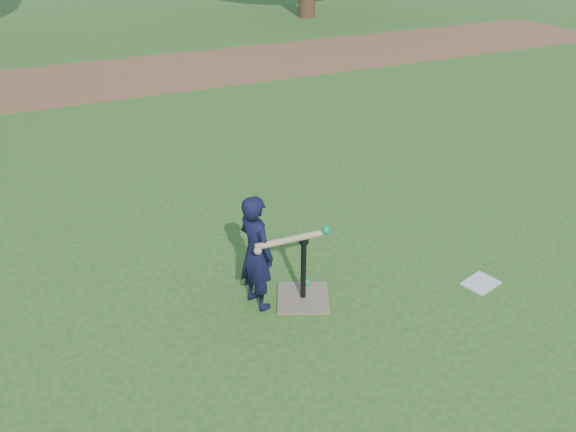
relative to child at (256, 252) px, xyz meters
name	(u,v)px	position (x,y,z in m)	size (l,w,h in m)	color
ground	(259,286)	(0.10, 0.21, -0.50)	(80.00, 80.00, 0.00)	#285116
dirt_strip	(111,78)	(0.10, 7.71, -0.49)	(24.00, 3.00, 0.01)	brown
child	(256,252)	(0.00, 0.00, 0.00)	(0.37, 0.24, 1.00)	black
wiffle_ball_ground	(306,282)	(0.48, 0.05, -0.46)	(0.08, 0.08, 0.08)	#0B8142
clipboard	(481,283)	(1.88, -0.58, -0.49)	(0.30, 0.23, 0.01)	silver
batting_tee	(303,288)	(0.37, -0.11, -0.39)	(0.57, 0.57, 0.61)	#76654B
swing_action	(295,238)	(0.28, -0.14, 0.14)	(0.66, 0.12, 0.10)	tan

